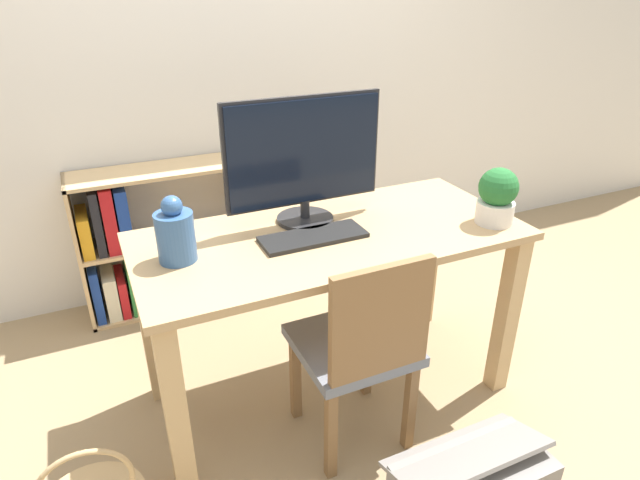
{
  "coord_description": "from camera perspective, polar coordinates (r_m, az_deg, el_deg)",
  "views": [
    {
      "loc": [
        -0.79,
        -1.62,
        1.62
      ],
      "look_at": [
        0.0,
        0.1,
        0.68
      ],
      "focal_mm": 30.0,
      "sensor_mm": 36.0,
      "label": 1
    }
  ],
  "objects": [
    {
      "name": "ground_plane",
      "position": [
        2.43,
        1.02,
        -15.57
      ],
      "size": [
        10.0,
        10.0,
        0.0
      ],
      "primitive_type": "plane",
      "color": "#997F5B"
    },
    {
      "name": "wall_back",
      "position": [
        2.93,
        -9.38,
        19.74
      ],
      "size": [
        8.0,
        0.05,
        2.6
      ],
      "color": "silver",
      "rests_on": "ground_plane"
    },
    {
      "name": "desk",
      "position": [
        2.07,
        1.16,
        -2.7
      ],
      "size": [
        1.46,
        0.67,
        0.76
      ],
      "color": "tan",
      "rests_on": "ground_plane"
    },
    {
      "name": "monitor",
      "position": [
        2.01,
        -1.72,
        8.89
      ],
      "size": [
        0.62,
        0.22,
        0.48
      ],
      "color": "#232326",
      "rests_on": "desk"
    },
    {
      "name": "keyboard",
      "position": [
        1.95,
        -0.72,
        0.34
      ],
      "size": [
        0.39,
        0.15,
        0.02
      ],
      "color": "black",
      "rests_on": "desk"
    },
    {
      "name": "vase",
      "position": [
        1.83,
        -15.18,
        0.65
      ],
      "size": [
        0.13,
        0.13,
        0.23
      ],
      "color": "#33598C",
      "rests_on": "desk"
    },
    {
      "name": "potted_plant",
      "position": [
        2.15,
        18.37,
        4.47
      ],
      "size": [
        0.15,
        0.15,
        0.22
      ],
      "color": "silver",
      "rests_on": "desk"
    },
    {
      "name": "chair",
      "position": [
        1.92,
        4.37,
        -11.16
      ],
      "size": [
        0.4,
        0.4,
        0.84
      ],
      "rotation": [
        0.0,
        0.0,
        -0.09
      ],
      "color": "slate",
      "rests_on": "ground_plane"
    },
    {
      "name": "bookshelf",
      "position": [
        2.92,
        -18.59,
        -0.79
      ],
      "size": [
        0.95,
        0.28,
        0.77
      ],
      "color": "tan",
      "rests_on": "ground_plane"
    }
  ]
}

